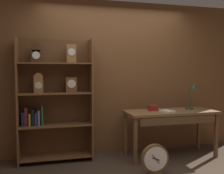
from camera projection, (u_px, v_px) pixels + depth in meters
back_wood_panel at (115, 77)px, 4.45m from camera, size 4.80×0.05×2.60m
bookshelf at (54, 99)px, 4.02m from camera, size 1.13×0.37×1.91m
workbench at (171, 116)px, 4.22m from camera, size 1.50×0.60×0.76m
desk_lamp at (193, 93)px, 4.38m from camera, size 0.19×0.19×0.46m
toolbox_small at (153, 108)px, 4.24m from camera, size 0.14×0.11×0.09m
open_repair_manual at (167, 111)px, 4.11m from camera, size 0.21×0.25×0.02m
round_clock_large at (155, 159)px, 3.48m from camera, size 0.39×0.11×0.43m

